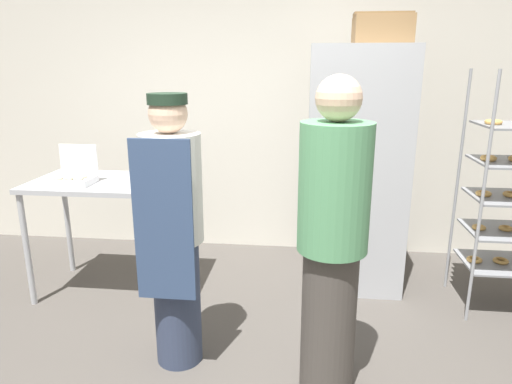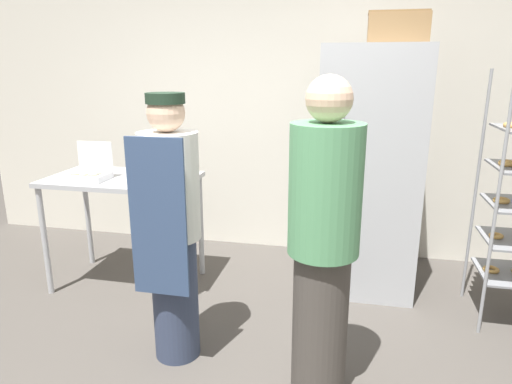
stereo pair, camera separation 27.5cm
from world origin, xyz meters
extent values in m
cube|color=silver|center=(0.00, 2.40, 1.42)|extent=(6.40, 0.12, 2.84)
cube|color=#ADAFB5|center=(0.72, 1.69, 0.94)|extent=(0.75, 0.66, 1.88)
cube|color=#93959B|center=(0.72, 1.36, 0.96)|extent=(0.69, 0.02, 1.54)
cylinder|color=silver|center=(0.51, 1.34, 0.99)|extent=(0.02, 0.02, 0.92)
cylinder|color=#93969B|center=(1.49, 1.12, 0.86)|extent=(0.02, 0.02, 1.71)
cylinder|color=#93969B|center=(1.49, 1.64, 0.86)|extent=(0.02, 0.02, 1.71)
torus|color=#DBA351|center=(1.59, 1.38, 0.35)|extent=(0.11, 0.11, 0.03)
torus|color=#DBA351|center=(1.59, 1.38, 0.61)|extent=(0.09, 0.09, 0.03)
torus|color=#DBA351|center=(1.59, 1.38, 0.86)|extent=(0.11, 0.11, 0.03)
torus|color=#DBA351|center=(1.59, 1.38, 1.11)|extent=(0.11, 0.11, 0.04)
cube|color=#ADAFB5|center=(-1.15, 1.30, 0.88)|extent=(1.13, 0.67, 0.04)
cylinder|color=#ADAFB5|center=(-1.68, 1.01, 0.43)|extent=(0.04, 0.04, 0.86)
cylinder|color=#ADAFB5|center=(-0.62, 1.01, 0.43)|extent=(0.04, 0.04, 0.86)
cylinder|color=#ADAFB5|center=(-1.68, 1.59, 0.43)|extent=(0.04, 0.04, 0.86)
cylinder|color=#ADAFB5|center=(-0.62, 1.59, 0.43)|extent=(0.04, 0.04, 0.86)
cube|color=white|center=(-1.35, 1.16, 0.92)|extent=(0.29, 0.22, 0.05)
cube|color=white|center=(-1.35, 1.28, 1.06)|extent=(0.29, 0.01, 0.22)
torus|color=beige|center=(-1.42, 1.10, 0.96)|extent=(0.07, 0.07, 0.02)
torus|color=beige|center=(-1.35, 1.10, 0.96)|extent=(0.07, 0.07, 0.02)
torus|color=beige|center=(-1.28, 1.10, 0.96)|extent=(0.07, 0.07, 0.02)
torus|color=beige|center=(-1.42, 1.16, 0.96)|extent=(0.07, 0.07, 0.02)
torus|color=beige|center=(-1.35, 1.16, 0.96)|extent=(0.07, 0.07, 0.02)
torus|color=beige|center=(-1.28, 1.16, 0.96)|extent=(0.07, 0.07, 0.02)
torus|color=beige|center=(-1.42, 1.22, 0.96)|extent=(0.07, 0.07, 0.02)
torus|color=beige|center=(-1.35, 1.22, 0.96)|extent=(0.07, 0.07, 0.02)
cylinder|color=black|center=(-0.81, 1.37, 0.94)|extent=(0.14, 0.14, 0.08)
cylinder|color=#B2BCC1|center=(-0.81, 1.37, 1.06)|extent=(0.11, 0.11, 0.17)
cylinder|color=black|center=(-0.81, 1.37, 1.16)|extent=(0.11, 0.11, 0.02)
cube|color=#937047|center=(0.85, 1.69, 1.98)|extent=(0.40, 0.35, 0.20)
cube|color=olive|center=(0.85, 1.69, 2.09)|extent=(0.41, 0.18, 0.02)
cylinder|color=#333D56|center=(-0.40, 0.48, 0.39)|extent=(0.27, 0.27, 0.77)
cylinder|color=silver|center=(-0.40, 0.48, 1.08)|extent=(0.34, 0.34, 0.61)
sphere|color=beige|center=(-0.40, 0.48, 1.49)|extent=(0.21, 0.21, 0.21)
cube|color=#33476B|center=(-0.40, 0.30, 0.94)|extent=(0.32, 0.02, 0.88)
cylinder|color=#1E3323|center=(-0.40, 0.48, 1.56)|extent=(0.21, 0.21, 0.06)
cylinder|color=#47423D|center=(0.48, 0.32, 0.41)|extent=(0.29, 0.29, 0.82)
cylinder|color=#569966|center=(0.48, 0.32, 1.15)|extent=(0.36, 0.36, 0.65)
sphere|color=beige|center=(0.48, 0.32, 1.58)|extent=(0.22, 0.22, 0.22)
camera|label=1|loc=(0.33, -1.89, 1.73)|focal=32.00mm
camera|label=2|loc=(0.60, -1.84, 1.73)|focal=32.00mm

